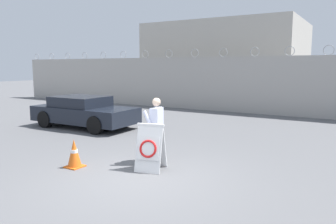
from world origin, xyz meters
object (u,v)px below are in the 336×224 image
object	(u,v)px
security_guard	(156,127)
barricade_sign	(150,147)
parked_car_front_coupe	(84,112)
traffic_cone_mid	(74,153)

from	to	relation	value
security_guard	barricade_sign	bearing A→B (deg)	10.93
parked_car_front_coupe	barricade_sign	bearing A→B (deg)	-31.73
barricade_sign	security_guard	bearing A→B (deg)	96.43
security_guard	parked_car_front_coupe	bearing A→B (deg)	-126.40
traffic_cone_mid	parked_car_front_coupe	distance (m)	5.33
barricade_sign	parked_car_front_coupe	distance (m)	6.17
traffic_cone_mid	parked_car_front_coupe	world-z (taller)	parked_car_front_coupe
barricade_sign	parked_car_front_coupe	xyz separation A→B (m)	(-5.30, 3.15, 0.08)
traffic_cone_mid	parked_car_front_coupe	bearing A→B (deg)	132.79
barricade_sign	traffic_cone_mid	distance (m)	1.86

